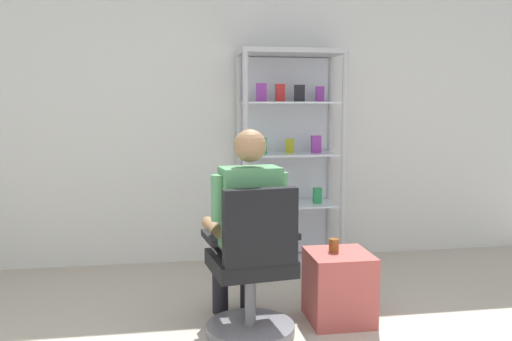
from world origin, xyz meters
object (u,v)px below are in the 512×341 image
Objects in this scene: office_chair at (253,276)px; storage_crate at (339,287)px; display_cabinet_main at (289,157)px; seated_shopkeeper at (245,219)px; tea_glass at (334,245)px.

office_chair reaches higher than storage_crate.
display_cabinet_main is 1.98× the size of office_chair.
display_cabinet_main is at bearing 91.82° from storage_crate.
seated_shopkeeper is at bearing -179.31° from storage_crate.
tea_glass reaches higher than storage_crate.
seated_shopkeeper reaches higher than tea_glass.
display_cabinet_main is at bearing 69.58° from office_chair.
display_cabinet_main is 1.54m from storage_crate.
office_chair is 2.07× the size of storage_crate.
display_cabinet_main reaches higher than office_chair.
display_cabinet_main reaches higher than storage_crate.
office_chair is 10.87× the size of tea_glass.
office_chair is (-0.56, -1.52, -0.57)m from display_cabinet_main.
office_chair is 0.65m from storage_crate.
storage_crate is 0.28m from tea_glass.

